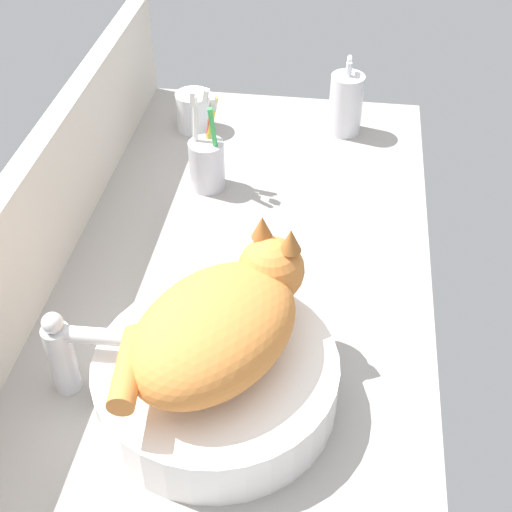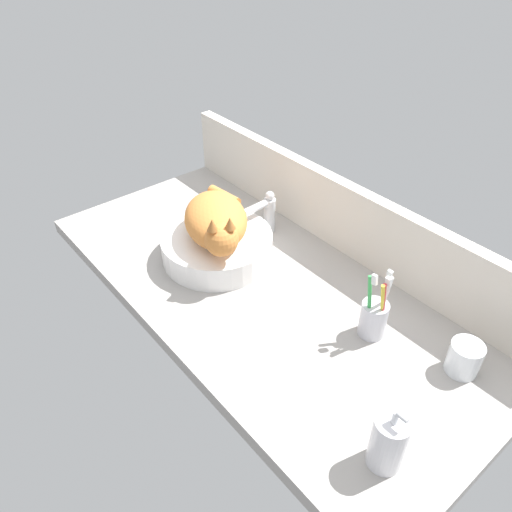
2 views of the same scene
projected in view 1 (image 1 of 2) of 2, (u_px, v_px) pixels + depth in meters
ground_plane at (228, 312)px, 109.51cm from camera, size 131.88×61.97×4.00cm
backsplash_panel at (30, 233)px, 104.40cm from camera, size 131.88×3.60×20.99cm
sink_basin at (217, 380)px, 92.21cm from camera, size 31.46×31.46×7.35cm
cat at (220, 323)px, 86.92cm from camera, size 30.09×26.90×14.00cm
faucet at (68, 350)px, 91.31cm from camera, size 3.60×11.83×13.60cm
soap_dispenser at (346, 104)px, 142.32cm from camera, size 6.68×6.68×15.60cm
toothbrush_cup at (207, 161)px, 128.19cm from camera, size 6.41×6.41×18.71cm
water_glass at (194, 113)px, 145.12cm from camera, size 7.27×7.27×7.75cm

